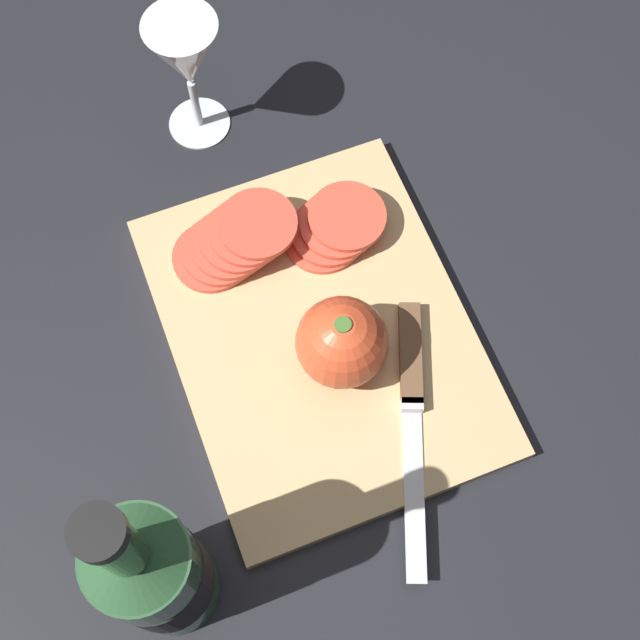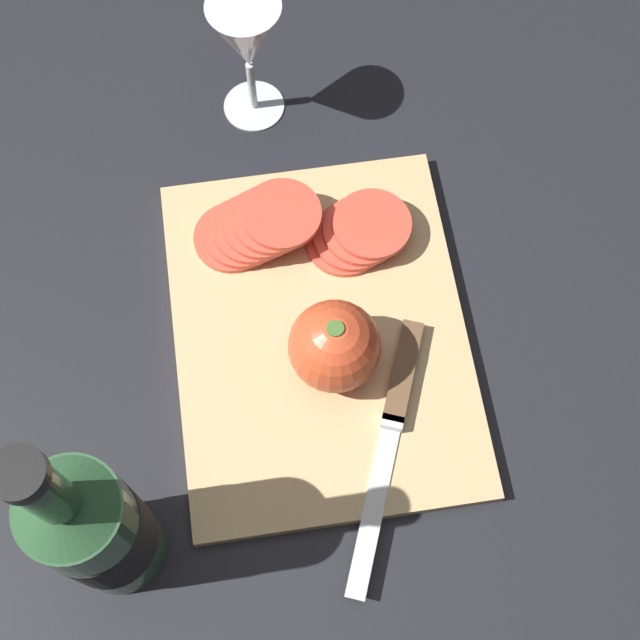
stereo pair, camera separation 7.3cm
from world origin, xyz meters
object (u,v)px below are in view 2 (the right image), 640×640
at_px(knife, 398,396).
at_px(tomato_slice_stack_far, 257,226).
at_px(whole_tomato, 335,346).
at_px(wine_glass, 247,41).
at_px(tomato_slice_stack_near, 357,233).
at_px(wine_bottle, 95,528).

distance_m(knife, tomato_slice_stack_far, 0.23).
distance_m(whole_tomato, knife, 0.08).
xyz_separation_m(wine_glass, whole_tomato, (0.32, 0.04, -0.05)).
distance_m(wine_glass, tomato_slice_stack_far, 0.19).
bearing_deg(tomato_slice_stack_near, tomato_slice_stack_far, -101.02).
distance_m(wine_bottle, whole_tomato, 0.27).
height_order(wine_bottle, whole_tomato, wine_bottle).
bearing_deg(wine_glass, tomato_slice_stack_near, 23.97).
height_order(whole_tomato, tomato_slice_stack_far, whole_tomato).
relative_size(whole_tomato, knife, 0.35).
distance_m(knife, tomato_slice_stack_near, 0.18).
bearing_deg(wine_bottle, wine_glass, 159.27).
xyz_separation_m(knife, tomato_slice_stack_far, (-0.20, -0.11, 0.01)).
bearing_deg(whole_tomato, tomato_slice_stack_near, 161.37).
bearing_deg(tomato_slice_stack_far, whole_tomato, 20.51).
xyz_separation_m(wine_bottle, knife, (-0.10, 0.27, -0.09)).
distance_m(tomato_slice_stack_near, tomato_slice_stack_far, 0.10).
bearing_deg(wine_glass, wine_bottle, -20.73).
distance_m(whole_tomato, tomato_slice_stack_near, 0.14).
distance_m(wine_bottle, wine_glass, 0.50).
bearing_deg(tomato_slice_stack_near, wine_glass, -156.03).
xyz_separation_m(knife, tomato_slice_stack_near, (-0.18, -0.01, 0.01)).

